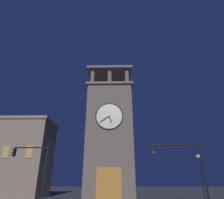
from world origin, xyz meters
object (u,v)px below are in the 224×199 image
at_px(traffic_signal_mid, 34,164).
at_px(traffic_signal_near, 185,162).
at_px(clocktower, 110,138).
at_px(street_lamp, 200,169).

bearing_deg(traffic_signal_mid, traffic_signal_near, 170.04).
bearing_deg(traffic_signal_near, traffic_signal_mid, -9.96).
bearing_deg(traffic_signal_near, clocktower, -65.78).
xyz_separation_m(traffic_signal_mid, street_lamp, (-17.02, -4.81, -0.14)).
height_order(clocktower, traffic_signal_mid, clocktower).
bearing_deg(street_lamp, traffic_signal_mid, 15.79).
relative_size(traffic_signal_near, traffic_signal_mid, 0.97).
xyz_separation_m(traffic_signal_near, street_lamp, (-3.99, -7.10, -0.08)).
relative_size(clocktower, traffic_signal_mid, 3.84).
bearing_deg(street_lamp, clocktower, -34.79).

